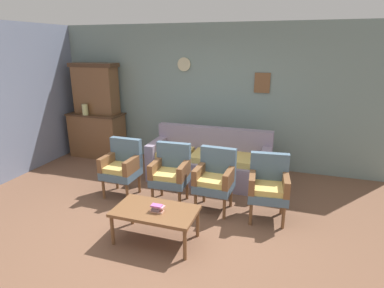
{
  "coord_description": "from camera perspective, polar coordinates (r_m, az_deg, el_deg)",
  "views": [
    {
      "loc": [
        1.49,
        -3.28,
        2.3
      ],
      "look_at": [
        0.05,
        1.1,
        0.85
      ],
      "focal_mm": 29.38,
      "sensor_mm": 36.0,
      "label": 1
    }
  ],
  "objects": [
    {
      "name": "ground_plane",
      "position": [
        4.27,
        -5.43,
        -15.19
      ],
      "size": [
        7.68,
        7.68,
        0.0
      ],
      "primitive_type": "plane",
      "color": "brown"
    },
    {
      "name": "wall_back_with_decor",
      "position": [
        6.17,
        4.07,
        8.59
      ],
      "size": [
        6.4,
        0.09,
        2.7
      ],
      "color": "gray",
      "rests_on": "ground"
    },
    {
      "name": "side_cabinet",
      "position": [
        7.04,
        -16.76,
        1.64
      ],
      "size": [
        1.16,
        0.55,
        0.93
      ],
      "color": "brown",
      "rests_on": "ground"
    },
    {
      "name": "cabinet_upper_hutch",
      "position": [
        6.92,
        -17.1,
        9.68
      ],
      "size": [
        0.99,
        0.38,
        1.03
      ],
      "color": "brown",
      "rests_on": "side_cabinet"
    },
    {
      "name": "vase_on_cabinet",
      "position": [
        6.84,
        -18.85,
        5.95
      ],
      "size": [
        0.12,
        0.12,
        0.22
      ],
      "primitive_type": "cylinder",
      "color": "#C1C57F",
      "rests_on": "side_cabinet"
    },
    {
      "name": "floral_couch",
      "position": [
        5.56,
        3.23,
        -3.37
      ],
      "size": [
        2.1,
        0.81,
        0.9
      ],
      "color": "gray",
      "rests_on": "ground"
    },
    {
      "name": "armchair_near_couch_end",
      "position": [
        5.07,
        -12.59,
        -3.77
      ],
      "size": [
        0.53,
        0.5,
        0.9
      ],
      "color": "slate",
      "rests_on": "ground"
    },
    {
      "name": "armchair_near_cabinet",
      "position": [
        4.74,
        -3.87,
        -4.93
      ],
      "size": [
        0.54,
        0.52,
        0.9
      ],
      "color": "slate",
      "rests_on": "ground"
    },
    {
      "name": "armchair_row_middle",
      "position": [
        4.53,
        4.21,
        -6.0
      ],
      "size": [
        0.54,
        0.51,
        0.9
      ],
      "color": "slate",
      "rests_on": "ground"
    },
    {
      "name": "armchair_by_doorway",
      "position": [
        4.41,
        13.7,
        -7.16
      ],
      "size": [
        0.57,
        0.54,
        0.9
      ],
      "color": "slate",
      "rests_on": "ground"
    },
    {
      "name": "coffee_table",
      "position": [
        3.89,
        -6.67,
        -12.31
      ],
      "size": [
        1.0,
        0.56,
        0.42
      ],
      "color": "brown",
      "rests_on": "ground"
    },
    {
      "name": "book_stack_on_table",
      "position": [
        3.81,
        -6.33,
        -11.52
      ],
      "size": [
        0.16,
        0.1,
        0.09
      ],
      "color": "#D89B84",
      "rests_on": "coffee_table"
    }
  ]
}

